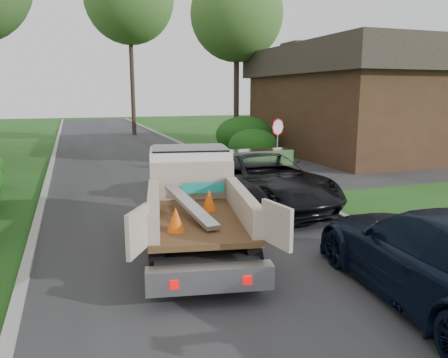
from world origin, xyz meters
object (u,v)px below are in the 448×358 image
flatbed_truck (193,193)px  tree_right_far (237,15)px  house_right (361,99)px  black_pickup (260,180)px  stop_sign (277,135)px  navy_suv (444,257)px

flatbed_truck → tree_right_far: bearing=77.0°
house_right → black_pickup: house_right is taller
stop_sign → black_pickup: bearing=-121.9°
black_pickup → house_right: bearing=35.7°
black_pickup → navy_suv: bearing=-94.2°
stop_sign → navy_suv: size_ratio=0.43×
flatbed_truck → stop_sign: bearing=61.7°
flatbed_truck → house_right: bearing=52.4°
stop_sign → tree_right_far: (2.30, 11.00, 6.70)m
navy_suv → flatbed_truck: bearing=-49.2°
tree_right_far → black_pickup: tree_right_far is taller
stop_sign → house_right: (7.80, 5.00, 1.38)m
tree_right_far → flatbed_truck: size_ratio=1.93×
flatbed_truck → black_pickup: 3.69m
black_pickup → flatbed_truck: bearing=-145.7°
tree_right_far → black_pickup: 18.01m
navy_suv → house_right: bearing=-114.7°
flatbed_truck → navy_suv: size_ratio=1.04×
navy_suv → black_pickup: bearing=-80.6°
tree_right_far → black_pickup: (-5.10, -15.50, -7.63)m
stop_sign → flatbed_truck: 8.90m
flatbed_truck → black_pickup: (2.80, 2.39, -0.31)m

